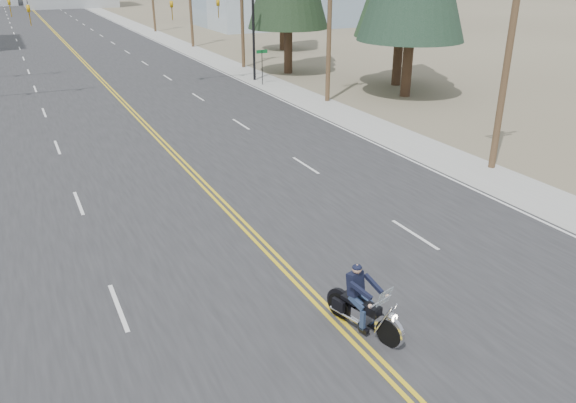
% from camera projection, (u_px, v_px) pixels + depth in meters
% --- Properties ---
extents(ground_plane, '(400.00, 400.00, 0.00)m').
position_uv_depth(ground_plane, '(354.00, 339.00, 13.95)').
color(ground_plane, '#776D56').
rests_on(ground_plane, ground).
extents(road, '(20.00, 200.00, 0.01)m').
position_uv_depth(road, '(59.00, 36.00, 71.69)').
color(road, '#303033').
rests_on(road, ground).
extents(sidewalk_right, '(3.00, 200.00, 0.01)m').
position_uv_depth(sidewalk_right, '(148.00, 32.00, 76.38)').
color(sidewalk_right, '#A5A5A0').
rests_on(sidewalk_right, ground).
extents(traffic_mast_right, '(7.10, 0.26, 7.00)m').
position_uv_depth(traffic_mast_right, '(228.00, 16.00, 42.07)').
color(traffic_mast_right, black).
rests_on(traffic_mast_right, ground).
extents(street_sign, '(0.90, 0.06, 2.62)m').
position_uv_depth(street_sign, '(262.00, 61.00, 42.39)').
color(street_sign, black).
rests_on(street_sign, ground).
extents(utility_pole_a, '(2.20, 0.30, 11.00)m').
position_uv_depth(utility_pole_a, '(511.00, 38.00, 23.40)').
color(utility_pole_a, brown).
rests_on(utility_pole_a, ground).
extents(utility_pole_b, '(2.20, 0.30, 11.50)m').
position_uv_depth(utility_pole_b, '(330.00, 8.00, 35.68)').
color(utility_pole_b, brown).
rests_on(utility_pole_b, ground).
extents(utility_pole_c, '(2.20, 0.30, 11.00)m').
position_uv_depth(utility_pole_c, '(242.00, 0.00, 48.15)').
color(utility_pole_c, brown).
rests_on(utility_pole_c, ground).
extents(motorcyclist, '(1.57, 2.47, 1.78)m').
position_uv_depth(motorcyclist, '(365.00, 301.00, 13.94)').
color(motorcyclist, black).
rests_on(motorcyclist, ground).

